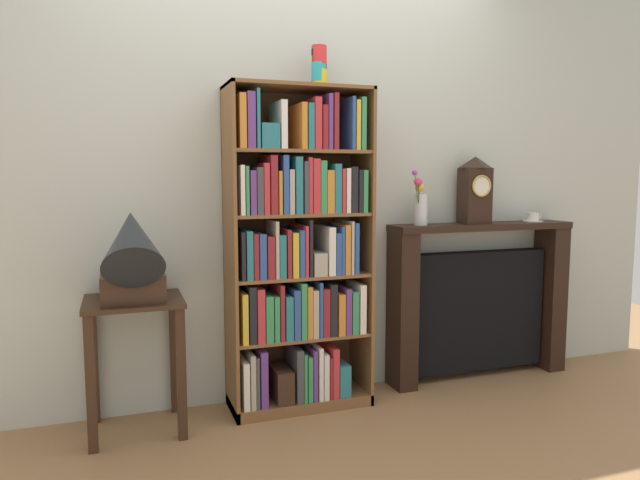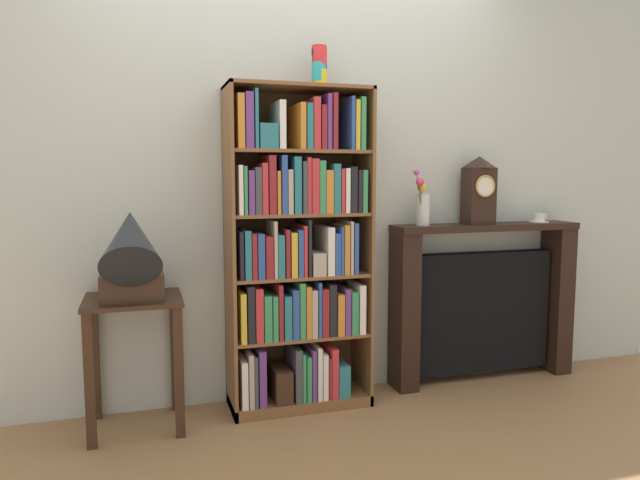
{
  "view_description": "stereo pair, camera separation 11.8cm",
  "coord_description": "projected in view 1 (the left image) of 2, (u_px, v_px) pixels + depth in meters",
  "views": [
    {
      "loc": [
        -0.92,
        -2.89,
        1.27
      ],
      "look_at": [
        0.12,
        0.08,
        0.92
      ],
      "focal_mm": 32.51,
      "sensor_mm": 36.0,
      "label": 1
    },
    {
      "loc": [
        -0.81,
        -2.93,
        1.27
      ],
      "look_at": [
        0.12,
        0.08,
        0.92
      ],
      "focal_mm": 32.51,
      "sensor_mm": 36.0,
      "label": 2
    }
  ],
  "objects": [
    {
      "name": "bookshelf",
      "position": [
        297.0,
        259.0,
        3.13
      ],
      "size": [
        0.76,
        0.32,
        1.73
      ],
      "color": "brown",
      "rests_on": "ground"
    },
    {
      "name": "cup_stack",
      "position": [
        319.0,
        67.0,
        3.09
      ],
      "size": [
        0.08,
        0.08,
        0.22
      ],
      "color": "yellow",
      "rests_on": "bookshelf"
    },
    {
      "name": "ground_plane",
      "position": [
        303.0,
        411.0,
        3.16
      ],
      "size": [
        7.81,
        6.4,
        0.02
      ],
      "primitive_type": "cube",
      "color": "#997047"
    },
    {
      "name": "side_table_left",
      "position": [
        135.0,
        337.0,
        2.85
      ],
      "size": [
        0.47,
        0.42,
        0.67
      ],
      "color": "#382316",
      "rests_on": "ground"
    },
    {
      "name": "wall_back",
      "position": [
        316.0,
        170.0,
        3.33
      ],
      "size": [
        4.81,
        0.08,
        2.6
      ],
      "primitive_type": "cube",
      "color": "beige",
      "rests_on": "ground"
    },
    {
      "name": "gramophone",
      "position": [
        132.0,
        254.0,
        2.72
      ],
      "size": [
        0.3,
        0.52,
        0.53
      ],
      "color": "#382316",
      "rests_on": "side_table_left"
    },
    {
      "name": "fireplace_mantel",
      "position": [
        478.0,
        302.0,
        3.64
      ],
      "size": [
        1.2,
        0.22,
        0.98
      ],
      "color": "black",
      "rests_on": "ground"
    },
    {
      "name": "teacup_with_saucer",
      "position": [
        533.0,
        218.0,
        3.69
      ],
      "size": [
        0.12,
        0.12,
        0.06
      ],
      "color": "white",
      "rests_on": "fireplace_mantel"
    },
    {
      "name": "mantel_clock",
      "position": [
        475.0,
        190.0,
        3.52
      ],
      "size": [
        0.17,
        0.14,
        0.41
      ],
      "color": "black",
      "rests_on": "fireplace_mantel"
    },
    {
      "name": "flower_vase",
      "position": [
        420.0,
        204.0,
        3.4
      ],
      "size": [
        0.13,
        0.12,
        0.33
      ],
      "color": "silver",
      "rests_on": "fireplace_mantel"
    }
  ]
}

